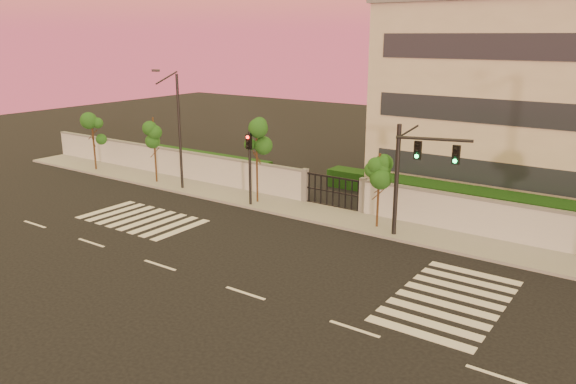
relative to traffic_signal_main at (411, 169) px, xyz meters
name	(u,v)px	position (x,y,z in m)	size (l,w,h in m)	color
ground	(245,293)	(-2.83, -9.60, -3.72)	(120.00, 120.00, 0.00)	black
sidewalk	(366,223)	(-2.83, 0.90, -3.64)	(60.00, 3.00, 0.15)	gray
perimeter_wall	(380,200)	(-2.73, 2.40, -2.65)	(60.00, 0.36, 2.20)	#BABDC2
hedge_row	(416,196)	(-1.66, 5.14, -2.90)	(41.00, 4.25, 1.80)	black
road_markings	(270,256)	(-4.41, -5.84, -3.71)	(57.00, 7.62, 0.02)	silver
street_tree_a	(93,129)	(-25.72, 0.37, -0.44)	(1.62, 1.29, 4.45)	#382314
street_tree_b	(154,135)	(-18.99, 0.41, -0.26)	(1.50, 1.19, 4.69)	#382314
street_tree_c	(257,143)	(-10.14, 0.61, 0.12)	(1.50, 1.19, 5.22)	#382314
street_tree_d	(380,174)	(-1.97, 0.59, -0.65)	(1.50, 1.20, 4.16)	#382314
traffic_signal_main	(411,169)	(0.00, 0.00, 0.00)	(3.66, 1.18, 5.88)	black
traffic_signal_secondary	(250,159)	(-10.16, -0.12, -0.77)	(0.36, 0.35, 4.64)	black
streetlight_west	(177,126)	(-16.33, 0.09, 0.64)	(0.48, 1.94, 8.07)	black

